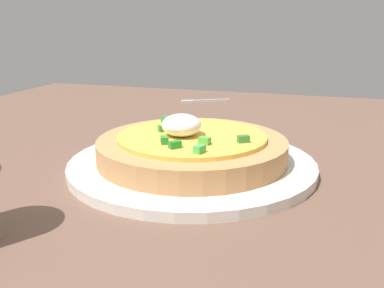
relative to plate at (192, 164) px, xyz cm
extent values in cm
cube|color=brown|center=(5.89, 14.65, -2.17)|extent=(104.26, 88.41, 3.20)
cylinder|color=silver|center=(0.00, 0.00, 0.00)|extent=(29.72, 29.72, 1.14)
cylinder|color=tan|center=(0.00, 0.00, 1.90)|extent=(22.76, 22.76, 2.65)
cylinder|color=#ECB546|center=(0.00, 0.00, 3.47)|extent=(17.79, 17.79, 0.49)
ellipsoid|color=white|center=(-0.75, 1.07, 5.02)|extent=(4.70, 4.70, 2.60)
cube|color=green|center=(-3.40, -2.50, 4.12)|extent=(1.08, 1.43, 0.80)
cube|color=#248A2D|center=(-5.80, 0.10, 4.12)|extent=(1.47, 1.47, 0.80)
cube|color=green|center=(-6.63, -2.88, 4.12)|extent=(1.46, 1.15, 0.80)
cube|color=#30892B|center=(0.53, 3.80, 4.12)|extent=(1.48, 1.46, 0.80)
cube|color=#298329|center=(-4.47, 1.81, 4.12)|extent=(1.50, 1.28, 0.80)
cube|color=#318139|center=(5.10, 5.25, 4.12)|extent=(1.39, 1.00, 0.80)
cube|color=green|center=(0.45, 2.30, 4.12)|extent=(1.39, 1.51, 0.80)
cube|color=#377D32|center=(-1.41, -6.45, 4.12)|extent=(1.34, 1.51, 0.80)
cube|color=#B7B7BC|center=(43.54, 8.98, -0.32)|extent=(4.33, 7.33, 0.50)
cube|color=#B7B7BC|center=(40.97, 13.74, -0.32)|extent=(2.56, 3.13, 0.50)
camera|label=1|loc=(-47.17, -14.66, 16.99)|focal=40.14mm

